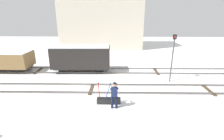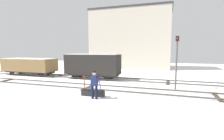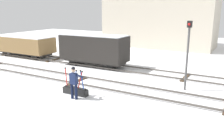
{
  "view_description": "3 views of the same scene",
  "coord_description": "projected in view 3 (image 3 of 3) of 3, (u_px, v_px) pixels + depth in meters",
  "views": [
    {
      "loc": [
        1.78,
        -11.52,
        5.48
      ],
      "look_at": [
        1.56,
        0.65,
        1.35
      ],
      "focal_mm": 26.87,
      "sensor_mm": 36.0,
      "label": 1
    },
    {
      "loc": [
        5.96,
        -11.68,
        2.88
      ],
      "look_at": [
        1.9,
        0.28,
        1.44
      ],
      "focal_mm": 27.36,
      "sensor_mm": 36.0,
      "label": 2
    },
    {
      "loc": [
        9.32,
        -11.94,
        4.59
      ],
      "look_at": [
        1.89,
        1.17,
        0.73
      ],
      "focal_mm": 38.86,
      "sensor_mm": 36.0,
      "label": 3
    }
  ],
  "objects": [
    {
      "name": "switch_lever_frame",
      "position": [
        75.0,
        90.0,
        13.21
      ],
      "size": [
        1.52,
        0.38,
        1.45
      ],
      "rotation": [
        0.0,
        0.0,
        -0.01
      ],
      "color": "black",
      "rests_on": "ground_plane"
    },
    {
      "name": "track_siding_near",
      "position": [
        110.0,
        67.0,
        19.12
      ],
      "size": [
        44.0,
        1.94,
        0.18
      ],
      "color": "#4C4742",
      "rests_on": "ground_plane"
    },
    {
      "name": "freight_car_near_switch",
      "position": [
        23.0,
        44.0,
        23.49
      ],
      "size": [
        6.39,
        2.31,
        1.97
      ],
      "rotation": [
        0.0,
        0.0,
        -0.0
      ],
      "color": "#2D2B28",
      "rests_on": "ground_plane"
    },
    {
      "name": "track_main_line",
      "position": [
        78.0,
        80.0,
        15.62
      ],
      "size": [
        44.0,
        1.94,
        0.18
      ],
      "color": "#4C4742",
      "rests_on": "ground_plane"
    },
    {
      "name": "signal_post",
      "position": [
        188.0,
        49.0,
        13.41
      ],
      "size": [
        0.24,
        0.32,
        3.93
      ],
      "color": "#4C4C4C",
      "rests_on": "ground_plane"
    },
    {
      "name": "rail_worker",
      "position": [
        74.0,
        81.0,
        12.41
      ],
      "size": [
        0.54,
        0.66,
        1.72
      ],
      "rotation": [
        0.0,
        0.0,
        -0.01
      ],
      "color": "#111831",
      "rests_on": "ground_plane"
    },
    {
      "name": "ground_plane",
      "position": [
        78.0,
        81.0,
        15.65
      ],
      "size": [
        60.0,
        60.0,
        0.0
      ],
      "primitive_type": "plane",
      "color": "white"
    },
    {
      "name": "apartment_building",
      "position": [
        160.0,
        6.0,
        28.97
      ],
      "size": [
        13.19,
        5.82,
        9.69
      ],
      "color": "beige",
      "rests_on": "ground_plane"
    },
    {
      "name": "freight_car_mid_siding",
      "position": [
        94.0,
        48.0,
        19.5
      ],
      "size": [
        5.55,
        2.14,
        2.54
      ],
      "rotation": [
        0.0,
        0.0,
        0.02
      ],
      "color": "#2D2B28",
      "rests_on": "ground_plane"
    }
  ]
}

